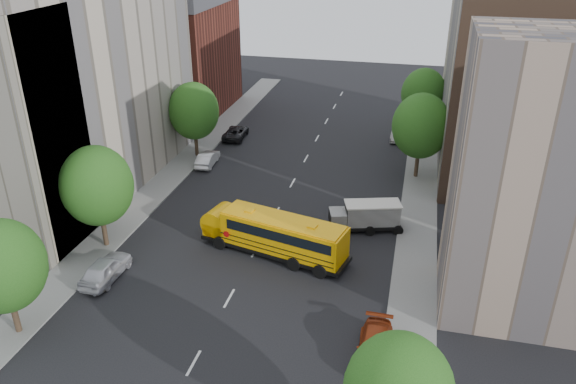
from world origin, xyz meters
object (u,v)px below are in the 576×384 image
at_px(street_tree_4, 421,126).
at_px(parked_car_1, 208,159).
at_px(street_tree_5, 424,94).
at_px(school_bus, 273,233).
at_px(street_tree_2, 194,111).
at_px(safari_truck, 367,216).
at_px(street_tree_0, 2,266).
at_px(parked_car_0, 106,269).
at_px(parked_car_3, 375,348).
at_px(parked_car_5, 399,133).
at_px(street_tree_1, 97,186).
at_px(parked_car_2, 236,132).

relative_size(street_tree_4, parked_car_1, 1.98).
bearing_deg(street_tree_5, school_bus, -108.90).
xyz_separation_m(street_tree_2, parked_car_1, (1.88, -1.85, -4.15)).
bearing_deg(street_tree_5, street_tree_4, -90.00).
height_order(street_tree_2, safari_truck, street_tree_2).
height_order(street_tree_0, safari_truck, street_tree_0).
height_order(street_tree_2, parked_car_1, street_tree_2).
bearing_deg(street_tree_5, parked_car_0, -120.35).
height_order(parked_car_3, parked_car_5, parked_car_5).
height_order(street_tree_0, parked_car_1, street_tree_0).
bearing_deg(street_tree_2, street_tree_1, -90.00).
relative_size(street_tree_1, parked_car_5, 1.80).
distance_m(street_tree_0, street_tree_1, 10.00).
relative_size(street_tree_1, street_tree_5, 1.05).
bearing_deg(safari_truck, street_tree_4, 56.01).
bearing_deg(street_tree_4, street_tree_2, 180.00).
distance_m(street_tree_5, parked_car_5, 5.00).
distance_m(street_tree_0, parked_car_3, 21.16).
height_order(street_tree_4, safari_truck, street_tree_4).
bearing_deg(street_tree_5, street_tree_0, -118.81).
bearing_deg(parked_car_0, safari_truck, -145.43).
xyz_separation_m(parked_car_2, parked_car_5, (17.60, 3.92, 0.08)).
xyz_separation_m(street_tree_1, school_bus, (12.37, 1.87, -3.20)).
bearing_deg(street_tree_4, safari_truck, -107.48).
height_order(parked_car_2, parked_car_3, parked_car_3).
bearing_deg(parked_car_0, parked_car_3, 170.57).
bearing_deg(safari_truck, parked_car_3, -98.27).
bearing_deg(street_tree_0, parked_car_0, 70.42).
distance_m(street_tree_2, parked_car_2, 7.63).
xyz_separation_m(street_tree_0, parked_car_5, (19.80, 37.91, -3.92)).
relative_size(street_tree_2, parked_car_2, 1.65).
distance_m(street_tree_2, safari_truck, 21.85).
distance_m(street_tree_2, parked_car_5, 22.52).
bearing_deg(parked_car_5, street_tree_4, -75.46).
xyz_separation_m(street_tree_1, street_tree_2, (0.00, 18.00, -0.12)).
relative_size(street_tree_5, parked_car_2, 1.61).
bearing_deg(parked_car_5, school_bus, -103.90).
height_order(street_tree_1, school_bus, street_tree_1).
height_order(street_tree_5, parked_car_3, street_tree_5).
distance_m(street_tree_1, street_tree_4, 28.43).
xyz_separation_m(school_bus, parked_car_2, (-10.17, 22.12, -1.11)).
bearing_deg(parked_car_3, street_tree_4, 87.94).
relative_size(street_tree_4, parked_car_0, 1.76).
distance_m(street_tree_5, parked_car_0, 39.38).
bearing_deg(parked_car_1, street_tree_2, -48.42).
bearing_deg(school_bus, street_tree_1, -157.64).
bearing_deg(parked_car_2, parked_car_0, 86.69).
relative_size(street_tree_0, safari_truck, 1.32).
bearing_deg(parked_car_5, street_tree_1, -123.32).
bearing_deg(street_tree_0, street_tree_5, 61.19).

